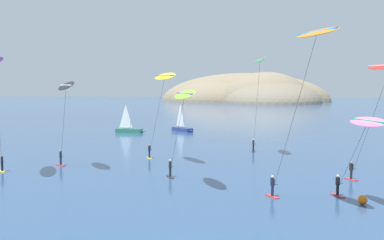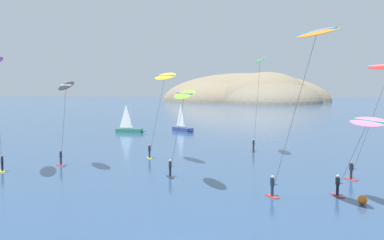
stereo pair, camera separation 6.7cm
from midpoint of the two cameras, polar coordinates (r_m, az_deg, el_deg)
name	(u,v)px [view 2 (the right image)]	position (r m, az deg, el deg)	size (l,w,h in m)	color
headland_island	(249,102)	(235.44, 6.83, 2.10)	(84.25, 56.71, 29.03)	#84755B
sailboat_near	(131,129)	(87.88, -7.23, -1.09)	(5.94, 1.72, 5.70)	#23664C
sailboat_far	(184,128)	(89.37, -0.98, -0.97)	(5.01, 4.76, 5.70)	navy
kitesurfer_orange	(311,52)	(33.09, 14.00, 7.83)	(4.77, 8.26, 12.48)	red
kitesurfer_lime	(183,101)	(39.89, -1.00, 2.25)	(4.46, 8.79, 8.42)	#2D2D33
kitesurfer_pink	(364,130)	(36.16, 19.74, -1.11)	(3.19, 6.72, 6.56)	red
kitesurfer_black	(66,92)	(50.25, -14.71, 3.23)	(4.74, 6.03, 9.15)	red
kitesurfer_green	(260,68)	(58.78, 8.05, 6.09)	(2.17, 7.67, 12.11)	#2D2D33
kitesurfer_yellow	(163,83)	(52.52, -3.37, 4.38)	(5.26, 7.40, 10.11)	yellow
marker_buoy	(362,200)	(37.74, 19.59, -8.92)	(0.70, 0.70, 0.70)	orange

